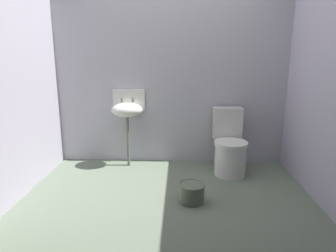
% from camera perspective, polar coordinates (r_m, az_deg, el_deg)
% --- Properties ---
extents(ground_plane, '(3.40, 2.57, 0.08)m').
position_cam_1_polar(ground_plane, '(3.16, -0.21, -14.37)').
color(ground_plane, slate).
extents(wall_back, '(3.40, 0.10, 2.23)m').
position_cam_1_polar(wall_back, '(3.93, 0.53, 8.98)').
color(wall_back, '#AEACB6').
rests_on(wall_back, ground).
extents(wall_left, '(0.10, 2.37, 2.23)m').
position_cam_1_polar(wall_left, '(3.34, -27.89, 6.48)').
color(wall_left, '#B1A8B9').
rests_on(wall_left, ground).
extents(wall_right, '(0.10, 2.37, 2.23)m').
position_cam_1_polar(wall_right, '(3.22, 28.70, 6.17)').
color(wall_right, '#B0A7BE').
rests_on(wall_right, ground).
extents(toilet_near_wall, '(0.41, 0.60, 0.78)m').
position_cam_1_polar(toilet_near_wall, '(3.74, 11.73, -4.03)').
color(toilet_near_wall, silver).
rests_on(toilet_near_wall, ground).
extents(sink, '(0.42, 0.35, 0.99)m').
position_cam_1_polar(sink, '(3.82, -7.84, 3.24)').
color(sink, '#5B6752').
rests_on(sink, ground).
extents(bucket, '(0.27, 0.27, 0.19)m').
position_cam_1_polar(bucket, '(3.04, 4.59, -12.62)').
color(bucket, '#5B6752').
rests_on(bucket, ground).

